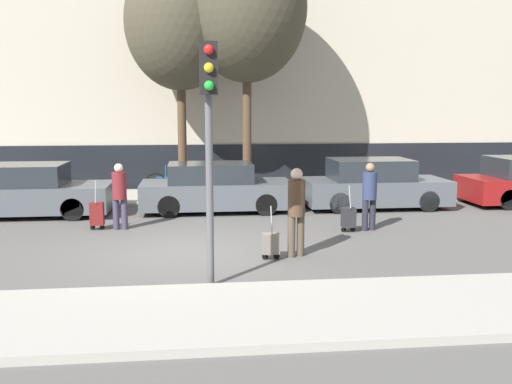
% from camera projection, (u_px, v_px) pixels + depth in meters
% --- Properties ---
extents(ground_plane, '(80.00, 80.00, 0.00)m').
position_uv_depth(ground_plane, '(190.00, 252.00, 11.61)').
color(ground_plane, '#565451').
extents(sidewalk_near, '(28.00, 2.50, 0.12)m').
position_uv_depth(sidewalk_near, '(189.00, 315.00, 7.92)').
color(sidewalk_near, '#A39E93').
rests_on(sidewalk_near, ground_plane).
extents(sidewalk_far, '(28.00, 3.00, 0.12)m').
position_uv_depth(sidewalk_far, '(190.00, 196.00, 18.48)').
color(sidewalk_far, '#A39E93').
rests_on(sidewalk_far, ground_plane).
extents(building_facade, '(28.00, 2.58, 9.71)m').
position_uv_depth(building_facade, '(188.00, 55.00, 21.18)').
color(building_facade, '#B7AD99').
rests_on(building_facade, ground_plane).
extents(parked_car_0, '(4.57, 1.91, 1.41)m').
position_uv_depth(parked_car_0, '(23.00, 192.00, 15.44)').
color(parked_car_0, '#4C5156').
rests_on(parked_car_0, ground_plane).
extents(parked_car_1, '(4.24, 1.81, 1.37)m').
position_uv_depth(parked_car_1, '(215.00, 189.00, 16.13)').
color(parked_car_1, '#4C5156').
rests_on(parked_car_1, ground_plane).
extents(parked_car_2, '(4.15, 1.86, 1.44)m').
position_uv_depth(parked_car_2, '(374.00, 185.00, 16.69)').
color(parked_car_2, '#4C5156').
rests_on(parked_car_2, ground_plane).
extents(pedestrian_left, '(0.35, 0.34, 1.60)m').
position_uv_depth(pedestrian_left, '(119.00, 192.00, 13.67)').
color(pedestrian_left, '#383347').
rests_on(pedestrian_left, ground_plane).
extents(trolley_left, '(0.34, 0.29, 1.21)m').
position_uv_depth(trolley_left, '(97.00, 214.00, 13.69)').
color(trolley_left, maroon).
rests_on(trolley_left, ground_plane).
extents(pedestrian_center, '(0.34, 0.34, 1.76)m').
position_uv_depth(pedestrian_center, '(296.00, 207.00, 11.14)').
color(pedestrian_center, '#4C4233').
rests_on(pedestrian_center, ground_plane).
extents(trolley_center, '(0.34, 0.29, 1.06)m').
position_uv_depth(trolley_center, '(271.00, 244.00, 11.02)').
color(trolley_center, slate).
rests_on(trolley_center, ground_plane).
extents(pedestrian_right, '(0.34, 0.34, 1.62)m').
position_uv_depth(pedestrian_right, '(369.00, 193.00, 13.56)').
color(pedestrian_right, '#23232D').
rests_on(pedestrian_right, ground_plane).
extents(trolley_right, '(0.34, 0.29, 1.12)m').
position_uv_depth(trolley_right, '(348.00, 217.00, 13.45)').
color(trolley_right, '#262628').
rests_on(trolley_right, ground_plane).
extents(traffic_light, '(0.28, 0.47, 3.92)m').
position_uv_depth(traffic_light, '(209.00, 116.00, 8.92)').
color(traffic_light, '#515154').
rests_on(traffic_light, ground_plane).
extents(parked_bicycle, '(1.77, 0.06, 0.96)m').
position_uv_depth(parked_bicycle, '(172.00, 183.00, 18.51)').
color(parked_bicycle, black).
rests_on(parked_bicycle, sidewalk_far).
extents(bare_tree_near_crossing, '(3.72, 3.72, 8.11)m').
position_uv_depth(bare_tree_near_crossing, '(247.00, 8.00, 17.50)').
color(bare_tree_near_crossing, '#4C3826').
rests_on(bare_tree_near_crossing, sidewalk_far).
extents(bare_tree_down_street, '(3.48, 3.48, 7.58)m').
position_uv_depth(bare_tree_down_street, '(180.00, 23.00, 17.88)').
color(bare_tree_down_street, '#4C3826').
rests_on(bare_tree_down_street, sidewalk_far).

